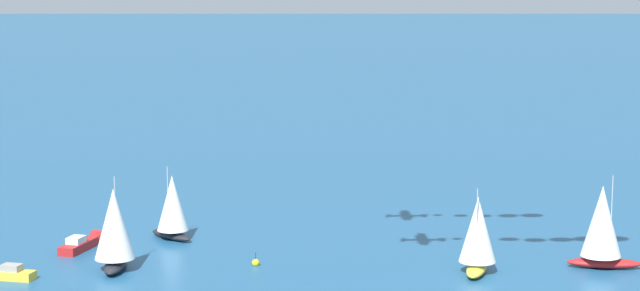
% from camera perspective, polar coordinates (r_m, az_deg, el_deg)
% --- Properties ---
extents(sailboat_near_centre, '(5.89, 10.52, 13.48)m').
position_cam_1_polar(sailboat_near_centre, '(170.35, 13.68, -3.86)').
color(sailboat_near_centre, '#B21E1E').
rests_on(sailboat_near_centre, ground_plane).
extents(motorboat_far_port, '(10.45, 4.37, 2.94)m').
position_cam_1_polar(motorboat_far_port, '(181.64, -11.57, -4.72)').
color(motorboat_far_port, '#B21E1E').
rests_on(motorboat_far_port, ground_plane).
extents(sailboat_far_stbd, '(9.81, 5.95, 12.29)m').
position_cam_1_polar(sailboat_far_stbd, '(164.63, 7.75, -4.32)').
color(sailboat_far_stbd, gold).
rests_on(sailboat_far_stbd, ground_plane).
extents(sailboat_offshore, '(10.60, 6.29, 13.33)m').
position_cam_1_polar(sailboat_offshore, '(166.84, -10.07, -4.03)').
color(sailboat_offshore, black).
rests_on(sailboat_offshore, ground_plane).
extents(sailboat_trailing, '(7.43, 8.63, 11.54)m').
position_cam_1_polar(sailboat_trailing, '(184.15, -7.26, -3.00)').
color(sailboat_trailing, black).
rests_on(sailboat_trailing, ground_plane).
extents(motorboat_ahead, '(3.65, 9.59, 2.72)m').
position_cam_1_polar(motorboat_ahead, '(167.38, -15.46, -6.06)').
color(motorboat_ahead, gold).
rests_on(motorboat_ahead, ground_plane).
extents(marker_buoy, '(1.10, 1.10, 2.10)m').
position_cam_1_polar(marker_buoy, '(168.50, -3.18, -5.77)').
color(marker_buoy, yellow).
rests_on(marker_buoy, ground_plane).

